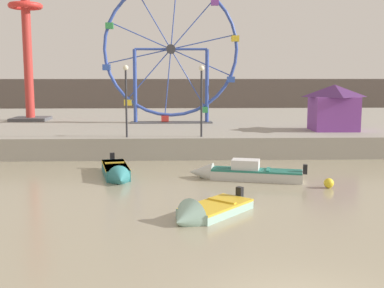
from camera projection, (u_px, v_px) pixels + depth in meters
quay_promenade at (207, 126)px, 40.98m from camera, size 110.00×25.53×1.30m
distant_town_skyline at (196, 97)px, 61.58m from camera, size 140.00×3.00×4.40m
motorboat_teal_painted at (117, 172)px, 23.55m from camera, size 1.96×4.49×1.13m
motorboat_pale_grey at (241, 173)px, 23.20m from camera, size 5.58×2.36×1.21m
motorboat_seafoam at (203, 213)px, 16.95m from camera, size 3.38×3.62×1.31m
ferris_wheel_blue_frame at (171, 52)px, 36.50m from camera, size 10.21×1.20×10.61m
drop_tower_red_tower at (27, 41)px, 38.44m from camera, size 2.80×2.80×12.94m
carnival_booth_purple_stall at (334, 107)px, 32.07m from camera, size 3.16×2.74×3.01m
promenade_lamp_near at (126, 91)px, 28.35m from camera, size 0.32×0.32×4.21m
promenade_lamp_far at (201, 91)px, 28.59m from camera, size 0.32×0.32×4.19m
mooring_buoy_orange at (329, 183)px, 21.48m from camera, size 0.44×0.44×0.44m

